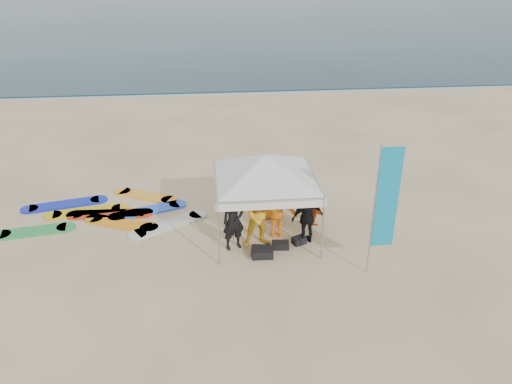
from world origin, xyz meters
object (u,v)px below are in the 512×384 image
Objects in this scene: surfboard_spread at (110,214)px; person_orange_b at (267,194)px; feather_flag at (386,200)px; person_orange_a at (277,207)px; person_black_b at (307,217)px; person_yellow at (261,214)px; person_seated at (314,210)px; person_black_a at (234,220)px; marker_pennant at (237,228)px; canopy_tent at (266,154)px.

person_orange_b is at bearing -7.02° from surfboard_spread.
person_orange_a is at bearing 137.86° from feather_flag.
person_yellow is at bearing -12.34° from person_black_b.
person_black_b is 1.14m from person_seated.
feather_flag is (2.79, -1.56, 1.08)m from person_yellow.
person_orange_b is at bearing 37.12° from person_black_a.
person_orange_a is at bearing -44.69° from person_black_b.
surfboard_spread is (-7.20, 3.73, -2.01)m from feather_flag.
person_orange_b is 4.16m from feather_flag.
person_black_b reaches higher than surfboard_spread.
person_seated is at bearing -10.39° from surfboard_spread.
person_black_a is 2.68× the size of marker_pennant.
person_black_a is 2.03m from person_black_b.
person_orange_a is 3.28m from feather_flag.
feather_flag is at bearing -38.33° from canopy_tent.
person_orange_a is 1.38m from person_seated.
person_yellow is at bearing -109.72° from canopy_tent.
person_black_a reaches higher than person_orange_b.
person_yellow reaches higher than person_seated.
person_orange_b is 1.73× the size of person_seated.
person_seated is (0.41, 1.01, -0.33)m from person_black_b.
person_orange_b is 1.46m from person_seated.
marker_pennant is (0.11, 0.20, -0.36)m from person_black_a.
person_black_a is at bearing 33.48° from person_orange_a.
surfboard_spread is at bearing -34.46° from person_black_b.
person_yellow is 1.61m from canopy_tent.
marker_pennant is (-1.14, -0.36, -0.39)m from person_orange_a.
feather_flag is 0.60× the size of surfboard_spread.
person_yellow is 5.00m from surfboard_spread.
person_seated is at bearing 5.77° from person_black_a.
feather_flag is 8.36m from surfboard_spread.
person_black_a is 1.10× the size of person_orange_b.
feather_flag is at bearing -27.38° from surfboard_spread.
canopy_tent reaches higher than person_orange_b.
person_black_b is at bearing -20.49° from surfboard_spread.
marker_pennant is at bearing -155.87° from canopy_tent.
feather_flag is (1.50, -1.60, 1.26)m from person_black_b.
canopy_tent is 5.92× the size of marker_pennant.
person_black_b is at bearing 98.18° from person_orange_b.
person_black_b is at bearing 147.59° from person_seated.
person_orange_b is (-0.13, 1.08, -0.11)m from person_orange_a.
canopy_tent reaches higher than surfboard_spread.
person_black_a reaches higher than marker_pennant.
person_yellow reaches higher than surfboard_spread.
person_orange_b reaches higher than marker_pennant.
person_yellow is 0.80m from marker_pennant.
person_yellow is 0.72m from person_orange_a.
person_black_a is at bearing -117.32° from marker_pennant.
marker_pennant is (-1.92, 0.10, -0.29)m from person_black_b.
person_black_a is at bearing 156.99° from feather_flag.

